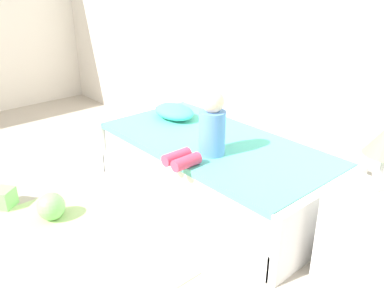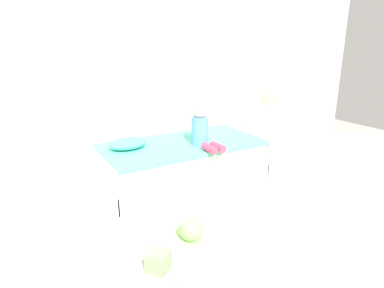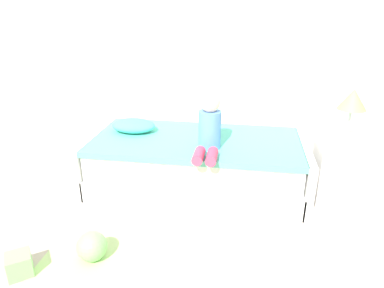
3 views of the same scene
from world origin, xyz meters
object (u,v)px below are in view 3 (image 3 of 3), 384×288
(pillow, at_px, (134,126))
(toy_block, at_px, (19,265))
(child_figure, at_px, (209,128))
(bed, at_px, (196,163))
(nightstand, at_px, (340,169))
(table_lamp, at_px, (353,102))
(toy_ball, at_px, (92,246))

(pillow, distance_m, toy_block, 1.64)
(child_figure, bearing_deg, bed, 122.99)
(nightstand, distance_m, toy_block, 2.74)
(child_figure, height_order, pillow, child_figure)
(nightstand, height_order, child_figure, child_figure)
(bed, height_order, child_figure, child_figure)
(bed, height_order, pillow, pillow)
(nightstand, distance_m, pillow, 2.03)
(bed, xyz_separation_m, child_figure, (0.15, -0.23, 0.46))
(child_figure, distance_m, pillow, 0.88)
(table_lamp, height_order, toy_block, table_lamp)
(pillow, distance_m, toy_ball, 1.38)
(nightstand, xyz_separation_m, child_figure, (-1.20, -0.20, 0.40))
(toy_ball, xyz_separation_m, toy_block, (-0.42, -0.22, -0.03))
(nightstand, relative_size, pillow, 1.36)
(pillow, bearing_deg, nightstand, -3.56)
(nightstand, xyz_separation_m, toy_ball, (-1.92, -1.18, -0.19))
(toy_ball, bearing_deg, table_lamp, 31.56)
(pillow, bearing_deg, table_lamp, -3.56)
(toy_block, bearing_deg, bed, 55.14)
(bed, height_order, nightstand, nightstand)
(bed, distance_m, nightstand, 1.35)
(child_figure, height_order, toy_ball, child_figure)
(table_lamp, height_order, toy_ball, table_lamp)
(nightstand, bearing_deg, toy_ball, -148.44)
(toy_ball, bearing_deg, toy_block, -152.15)
(bed, xyz_separation_m, table_lamp, (1.35, -0.02, 0.69))
(pillow, xyz_separation_m, toy_block, (-0.34, -1.53, -0.49))
(bed, bearing_deg, pillow, 171.31)
(child_figure, height_order, toy_block, child_figure)
(nightstand, relative_size, toy_ball, 2.77)
(table_lamp, distance_m, toy_block, 2.87)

